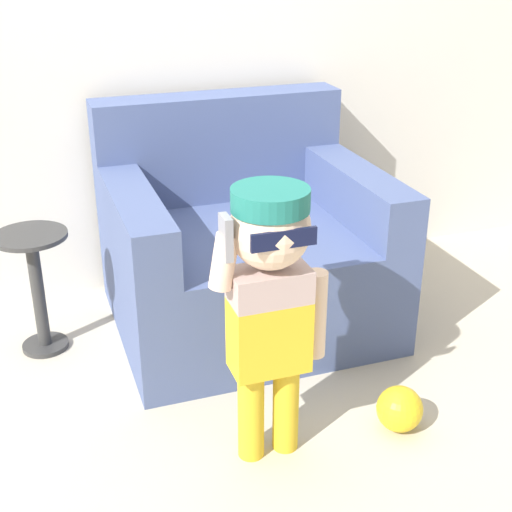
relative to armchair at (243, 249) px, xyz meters
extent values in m
plane|color=#BCB29E|center=(-0.25, -0.18, -0.33)|extent=(10.00, 10.00, 0.00)
cube|color=silver|center=(-0.25, 0.52, 0.97)|extent=(10.00, 0.05, 2.60)
cube|color=#475684|center=(0.00, -0.05, -0.10)|extent=(1.12, 0.99, 0.46)
cube|color=#475684|center=(0.00, 0.35, 0.37)|extent=(1.12, 0.19, 0.48)
cube|color=#475684|center=(-0.48, -0.15, 0.24)|extent=(0.17, 0.80, 0.23)
cube|color=#475684|center=(0.48, -0.15, 0.24)|extent=(0.17, 0.80, 0.23)
cylinder|color=gold|center=(-0.27, -0.90, -0.17)|extent=(0.09, 0.09, 0.33)
cylinder|color=gold|center=(-0.15, -0.90, -0.17)|extent=(0.09, 0.09, 0.33)
cube|color=gold|center=(-0.21, -0.90, 0.12)|extent=(0.24, 0.14, 0.24)
cube|color=#B29993|center=(-0.21, -0.90, 0.29)|extent=(0.24, 0.14, 0.10)
sphere|color=beige|center=(-0.21, -0.90, 0.48)|extent=(0.24, 0.24, 0.24)
cylinder|color=#1E7066|center=(-0.21, -0.90, 0.57)|extent=(0.23, 0.23, 0.07)
cube|color=#1E7066|center=(-0.21, -0.79, 0.54)|extent=(0.14, 0.11, 0.01)
cube|color=#0F1433|center=(-0.21, -1.01, 0.49)|extent=(0.19, 0.01, 0.05)
cylinder|color=beige|center=(-0.05, -0.90, 0.16)|extent=(0.07, 0.07, 0.30)
cylinder|color=beige|center=(-0.35, -0.90, 0.39)|extent=(0.10, 0.07, 0.18)
cube|color=gray|center=(-0.35, -0.92, 0.48)|extent=(0.02, 0.07, 0.13)
cylinder|color=#333333|center=(-0.87, 0.02, -0.32)|extent=(0.19, 0.19, 0.02)
cylinder|color=#333333|center=(-0.87, 0.02, -0.08)|extent=(0.05, 0.05, 0.50)
cylinder|color=#333333|center=(-0.87, 0.02, 0.18)|extent=(0.29, 0.29, 0.02)
sphere|color=yellow|center=(0.26, -0.94, -0.25)|extent=(0.16, 0.16, 0.16)
camera|label=1|loc=(-0.88, -2.70, 1.27)|focal=50.00mm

